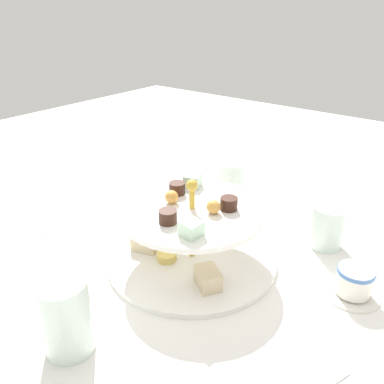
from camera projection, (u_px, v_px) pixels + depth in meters
name	position (u px, v px, depth m)	size (l,w,h in m)	color
ground_plane	(192.00, 260.00, 0.73)	(2.40, 2.40, 0.00)	white
tiered_serving_stand	(192.00, 237.00, 0.71)	(0.31, 0.31, 0.16)	white
water_glass_tall_right	(66.00, 316.00, 0.52)	(0.07, 0.07, 0.11)	silver
water_glass_short_left	(327.00, 226.00, 0.76)	(0.06, 0.06, 0.08)	silver
teacup_with_saucer	(354.00, 283.00, 0.63)	(0.09, 0.09, 0.05)	white
butter_knife_left	(68.00, 218.00, 0.87)	(0.17, 0.01, 0.00)	silver
water_glass_mid_back	(231.00, 184.00, 0.91)	(0.06, 0.06, 0.11)	silver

